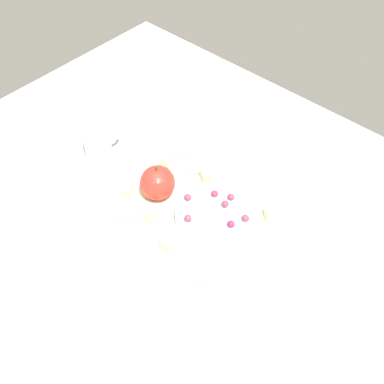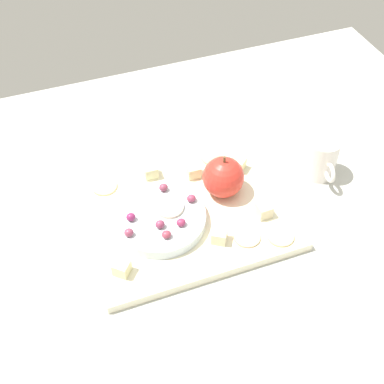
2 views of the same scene
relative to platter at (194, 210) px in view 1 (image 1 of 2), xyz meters
The scene contains 24 objects.
table 3.08cm from the platter, 18.94° to the left, with size 140.41×102.96×3.18cm, color #B5B7B0.
platter is the anchor object (origin of this frame).
serving_dish 5.76cm from the platter, 10.23° to the left, with size 17.07×17.07×2.13cm, color silver.
apple_whole 10.19cm from the platter, 162.72° to the right, with size 7.98×7.98×7.98cm, color red.
apple_stem 13.04cm from the platter, 162.72° to the right, with size 0.50×0.50×1.20cm, color brown.
cheese_cube_0 14.72cm from the platter, 157.59° to the left, with size 2.59×2.59×2.59cm, color beige.
cheese_cube_1 17.30cm from the platter, 31.31° to the left, with size 2.59×2.59×2.59cm, color beige.
cheese_cube_2 9.18cm from the platter, 112.31° to the left, with size 2.59×2.59×2.59cm, color beige.
cheese_cube_3 12.23cm from the platter, 74.00° to the right, with size 2.59×2.59×2.59cm, color beige.
cheese_cube_4 15.93cm from the platter, 151.89° to the right, with size 2.59×2.59×2.59cm, color beige.
cheese_cube_5 10.16cm from the platter, 118.44° to the right, with size 2.59×2.59×2.59cm, color beige.
cracker_0 18.12cm from the platter, 141.25° to the left, with size 4.90×4.90×0.40cm, color #D6BD86.
cracker_1 17.37cm from the platter, 42.36° to the right, with size 4.90×4.90×0.40cm, color #E1C085.
cracker_2 12.60cm from the platter, 131.58° to the left, with size 4.90×4.90×0.40cm, color #D3B48B.
cracker_3 15.97cm from the platter, 130.07° to the right, with size 4.90×4.90×0.40cm, color #D9B987.
grape_0 6.10cm from the platter, 60.36° to the left, with size 1.69×1.52×1.40cm, color #982F54.
grape_1 11.11cm from the platter, ahead, with size 1.69×1.52×1.52cm, color #882757.
grape_2 6.82cm from the platter, 61.53° to the right, with size 1.69×1.52×1.58cm, color #8D3D55.
grape_3 8.97cm from the platter, 45.98° to the left, with size 1.69×1.52×1.37cm, color #98394B.
grape_4 12.74cm from the platter, 15.44° to the left, with size 1.69×1.52×1.50cm, color #8F3C56.
grape_5 4.03cm from the platter, 155.65° to the right, with size 1.69×1.52×1.45cm, color #9A3A57.
grape_6 7.90cm from the platter, 29.16° to the left, with size 1.69×1.52×1.56cm, color #8C3856.
apple_slice_0 4.57cm from the platter, ahead, with size 5.33×5.33×0.60cm, color beige.
cup 29.96cm from the platter, behind, with size 6.56×9.76×8.83cm.
Camera 1 is at (42.99, -51.11, 86.77)cm, focal length 44.33 mm.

